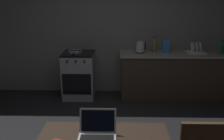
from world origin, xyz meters
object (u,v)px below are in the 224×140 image
(bottle, at_px, (222,47))
(cereal_box, at_px, (166,46))
(frying_pan, at_px, (75,51))
(stove_oven, at_px, (79,75))
(dish_rack, at_px, (196,51))
(laptop, at_px, (97,134))
(electric_kettle, at_px, (140,47))
(bottle_b, at_px, (155,45))

(bottle, relative_size, cereal_box, 0.93)
(frying_pan, bearing_deg, bottle, -0.46)
(stove_oven, height_order, cereal_box, cereal_box)
(bottle, height_order, cereal_box, cereal_box)
(dish_rack, bearing_deg, stove_oven, -179.94)
(laptop, relative_size, electric_kettle, 1.43)
(laptop, height_order, cereal_box, cereal_box)
(electric_kettle, height_order, frying_pan, electric_kettle)
(electric_kettle, distance_m, cereal_box, 0.49)
(electric_kettle, height_order, bottle_b, bottle_b)
(laptop, relative_size, cereal_box, 1.17)
(laptop, height_order, bottle_b, bottle_b)
(bottle, bearing_deg, bottle_b, 174.03)
(stove_oven, height_order, laptop, laptop)
(bottle, distance_m, dish_rack, 0.47)
(laptop, relative_size, dish_rack, 0.94)
(stove_oven, height_order, frying_pan, frying_pan)
(bottle, bearing_deg, dish_rack, 173.88)
(cereal_box, bearing_deg, frying_pan, -178.44)
(frying_pan, bearing_deg, laptop, -76.62)
(dish_rack, bearing_deg, electric_kettle, -180.00)
(laptop, height_order, dish_rack, dish_rack)
(stove_oven, distance_m, frying_pan, 0.48)
(dish_rack, bearing_deg, bottle, -6.12)
(stove_oven, xyz_separation_m, bottle, (2.72, -0.05, 0.57))
(dish_rack, bearing_deg, laptop, -121.21)
(frying_pan, height_order, bottle_b, bottle_b)
(frying_pan, distance_m, bottle_b, 1.54)
(bottle, xyz_separation_m, cereal_box, (-1.03, 0.07, 0.02))
(stove_oven, relative_size, dish_rack, 2.67)
(laptop, distance_m, dish_rack, 3.22)
(bottle, bearing_deg, stove_oven, 179.00)
(stove_oven, height_order, dish_rack, dish_rack)
(bottle_b, bearing_deg, frying_pan, -175.99)
(stove_oven, bearing_deg, frying_pan, -155.38)
(electric_kettle, xyz_separation_m, bottle_b, (0.28, 0.08, 0.03))
(stove_oven, relative_size, bottle_b, 3.09)
(stove_oven, bearing_deg, bottle_b, 3.19)
(laptop, distance_m, cereal_box, 2.99)
(bottle, bearing_deg, laptop, -128.30)
(stove_oven, bearing_deg, cereal_box, 0.76)
(laptop, relative_size, bottle, 1.26)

